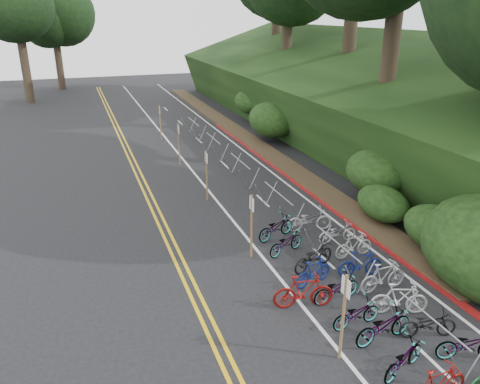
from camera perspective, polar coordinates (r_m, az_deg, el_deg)
The scene contains 10 objects.
ground at distance 13.61m, azimuth 6.77°, elevation -18.02°, with size 120.00×120.00×0.00m, color black.
road_markings at distance 21.97m, azimuth -3.28°, elevation -1.79°, with size 7.47×80.00×0.01m.
red_curb at distance 25.33m, azimuth 6.53°, elevation 1.40°, with size 0.25×28.00×0.10m, color maroon.
embankment at distance 34.09m, azimuth 12.70°, elevation 10.56°, with size 14.30×48.14×9.11m.
bike_rack_front at distance 13.75m, azimuth 22.28°, elevation -15.10°, with size 1.10×2.66×1.09m.
bike_racks_rest at distance 24.94m, azimuth 0.01°, elevation 3.18°, with size 1.14×23.00×1.17m.
signpost_near at distance 12.52m, azimuth 12.52°, elevation -14.08°, with size 0.08×0.40×2.53m.
signposts_rest at distance 25.04m, azimuth -5.96°, elevation 4.52°, with size 0.08×18.40×2.50m.
bike_front at distance 14.74m, azimuth 7.73°, elevation -11.92°, with size 1.89×0.53×1.14m, color maroon.
bike_valet at distance 15.71m, azimuth 14.21°, elevation -10.56°, with size 3.17×11.30×1.08m.
Camera 1 is at (-4.94, -9.35, 8.58)m, focal length 35.00 mm.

